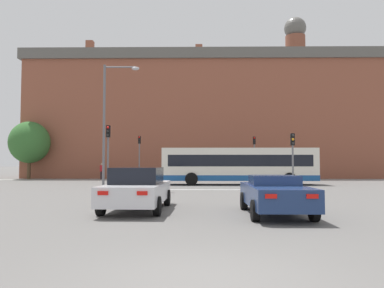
{
  "coord_description": "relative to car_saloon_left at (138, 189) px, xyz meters",
  "views": [
    {
      "loc": [
        -0.14,
        -5.5,
        1.71
      ],
      "look_at": [
        -0.52,
        23.67,
        3.23
      ],
      "focal_mm": 35.0,
      "sensor_mm": 36.0,
      "label": 1
    }
  ],
  "objects": [
    {
      "name": "tree_by_building",
      "position": [
        -16.12,
        26.78,
        3.22
      ],
      "size": [
        4.33,
        4.33,
        6.29
      ],
      "color": "#4C3823",
      "rests_on": "ground_plane"
    },
    {
      "name": "bus_crossing_lead",
      "position": [
        5.55,
        16.55,
        0.78
      ],
      "size": [
        12.28,
        2.65,
        2.93
      ],
      "rotation": [
        0.0,
        0.0,
        1.57
      ],
      "color": "silver",
      "rests_on": "ground_plane"
    },
    {
      "name": "stop_line_strip",
      "position": [
        2.31,
        10.69,
        -0.78
      ],
      "size": [
        9.11,
        0.3,
        0.01
      ],
      "primitive_type": "cube",
      "color": "silver",
      "rests_on": "ground_plane"
    },
    {
      "name": "traffic_light_near_right",
      "position": [
        8.56,
        11.22,
        1.73
      ],
      "size": [
        0.26,
        0.31,
        3.71
      ],
      "color": "slate",
      "rests_on": "ground_plane"
    },
    {
      "name": "car_saloon_left",
      "position": [
        0.0,
        0.0,
        0.0
      ],
      "size": [
        2.17,
        4.96,
        1.56
      ],
      "rotation": [
        0.0,
        0.0,
        -0.03
      ],
      "color": "silver",
      "rests_on": "ground_plane"
    },
    {
      "name": "traffic_light_far_left",
      "position": [
        -3.78,
        24.78,
        2.25
      ],
      "size": [
        0.26,
        0.31,
        4.56
      ],
      "color": "slate",
      "rests_on": "ground_plane"
    },
    {
      "name": "brick_civic_building",
      "position": [
        3.0,
        34.43,
        6.75
      ],
      "size": [
        42.31,
        13.2,
        20.78
      ],
      "color": "brown",
      "rests_on": "ground_plane"
    },
    {
      "name": "ground_plane",
      "position": [
        2.31,
        -8.23,
        -0.79
      ],
      "size": [
        400.0,
        400.0,
        0.0
      ],
      "primitive_type": "plane",
      "color": "#605E5B"
    },
    {
      "name": "pedestrian_walking_east",
      "position": [
        -7.98,
        26.13,
        0.25
      ],
      "size": [
        0.43,
        0.28,
        1.76
      ],
      "rotation": [
        0.0,
        0.0,
        2.99
      ],
      "color": "black",
      "rests_on": "ground_plane"
    },
    {
      "name": "pedestrian_waiting",
      "position": [
        6.12,
        25.09,
        0.31
      ],
      "size": [
        0.26,
        0.42,
        1.84
      ],
      "rotation": [
        0.0,
        0.0,
        4.61
      ],
      "color": "#333851",
      "rests_on": "ground_plane"
    },
    {
      "name": "traffic_light_far_right",
      "position": [
        8.1,
        24.82,
        2.21
      ],
      "size": [
        0.26,
        0.31,
        4.48
      ],
      "color": "slate",
      "rests_on": "ground_plane"
    },
    {
      "name": "traffic_light_near_left",
      "position": [
        -3.76,
        11.1,
        2.07
      ],
      "size": [
        0.26,
        0.31,
        4.25
      ],
      "color": "slate",
      "rests_on": "ground_plane"
    },
    {
      "name": "street_lamp_junction",
      "position": [
        -3.52,
        10.49,
        4.17
      ],
      "size": [
        2.37,
        0.36,
        8.19
      ],
      "color": "slate",
      "rests_on": "ground_plane"
    },
    {
      "name": "far_pavement",
      "position": [
        2.31,
        25.27,
        -0.78
      ],
      "size": [
        70.12,
        2.5,
        0.01
      ],
      "primitive_type": "cube",
      "color": "gray",
      "rests_on": "ground_plane"
    },
    {
      "name": "car_roadster_right",
      "position": [
        4.77,
        -1.17,
        -0.1
      ],
      "size": [
        1.98,
        4.61,
        1.3
      ],
      "rotation": [
        0.0,
        0.0,
        -0.01
      ],
      "color": "navy",
      "rests_on": "ground_plane"
    },
    {
      "name": "pedestrian_walking_west",
      "position": [
        11.32,
        25.95,
        0.21
      ],
      "size": [
        0.4,
        0.24,
        1.7
      ],
      "rotation": [
        0.0,
        0.0,
        3.13
      ],
      "color": "black",
      "rests_on": "ground_plane"
    }
  ]
}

